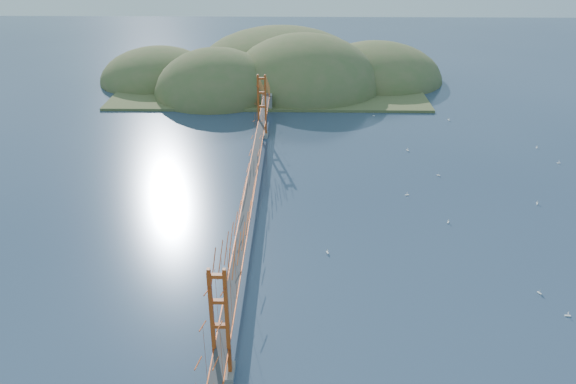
{
  "coord_description": "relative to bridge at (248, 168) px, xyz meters",
  "views": [
    {
      "loc": [
        6.57,
        -67.77,
        37.87
      ],
      "look_at": [
        5.3,
        0.0,
        3.6
      ],
      "focal_mm": 35.0,
      "sensor_mm": 36.0,
      "label": 1
    }
  ],
  "objects": [
    {
      "name": "ground",
      "position": [
        0.0,
        -0.18,
        -7.01
      ],
      "size": [
        320.0,
        320.0,
        0.0
      ],
      "primitive_type": "plane",
      "color": "navy",
      "rests_on": "ground"
    },
    {
      "name": "sailboat_15",
      "position": [
        36.76,
        39.42,
        -6.85
      ],
      "size": [
        0.62,
        0.66,
        0.74
      ],
      "color": "white",
      "rests_on": "ground"
    },
    {
      "name": "sailboat_4",
      "position": [
        41.04,
        3.81,
        -6.86
      ],
      "size": [
        0.54,
        0.57,
        0.64
      ],
      "color": "white",
      "rests_on": "ground"
    },
    {
      "name": "sailboat_14",
      "position": [
        26.98,
        -1.85,
        -6.86
      ],
      "size": [
        0.59,
        0.59,
        0.64
      ],
      "color": "white",
      "rests_on": "ground"
    },
    {
      "name": "sailboat_16",
      "position": [
        25.81,
        23.38,
        -6.85
      ],
      "size": [
        0.65,
        0.65,
        0.7
      ],
      "color": "white",
      "rests_on": "ground"
    },
    {
      "name": "sailboat_5",
      "position": [
        33.34,
        -17.35,
        -6.86
      ],
      "size": [
        0.58,
        0.58,
        0.63
      ],
      "color": "white",
      "rests_on": "ground"
    },
    {
      "name": "bridge",
      "position": [
        0.0,
        0.0,
        0.0
      ],
      "size": [
        2.2,
        94.4,
        12.0
      ],
      "color": "gray",
      "rests_on": "ground"
    },
    {
      "name": "sailboat_12",
      "position": [
        22.09,
        41.82,
        -6.87
      ],
      "size": [
        0.51,
        0.48,
        0.58
      ],
      "color": "white",
      "rests_on": "ground"
    },
    {
      "name": "sailboat_extra_0",
      "position": [
        48.97,
        25.11,
        -6.87
      ],
      "size": [
        0.45,
        0.51,
        0.58
      ],
      "color": "white",
      "rests_on": "ground"
    },
    {
      "name": "sailboat_0",
      "position": [
        10.32,
        -9.63,
        -6.86
      ],
      "size": [
        0.58,
        0.6,
        0.67
      ],
      "color": "white",
      "rests_on": "ground"
    },
    {
      "name": "sailboat_3",
      "position": [
        22.8,
        6.18,
        -6.86
      ],
      "size": [
        0.61,
        0.54,
        0.69
      ],
      "color": "white",
      "rests_on": "ground"
    },
    {
      "name": "sailboat_17",
      "position": [
        50.05,
        18.33,
        -6.86
      ],
      "size": [
        0.55,
        0.44,
        0.65
      ],
      "color": "white",
      "rests_on": "ground"
    },
    {
      "name": "sailboat_7",
      "position": [
        28.96,
        13.14,
        -6.86
      ],
      "size": [
        0.58,
        0.58,
        0.63
      ],
      "color": "white",
      "rests_on": "ground"
    },
    {
      "name": "far_headlands",
      "position": [
        2.21,
        68.33,
        -7.01
      ],
      "size": [
        84.0,
        58.0,
        25.0
      ],
      "color": "brown",
      "rests_on": "ground"
    },
    {
      "name": "sailboat_2",
      "position": [
        34.82,
        -21.18,
        -6.86
      ],
      "size": [
        0.58,
        0.49,
        0.68
      ],
      "color": "white",
      "rests_on": "ground"
    }
  ]
}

